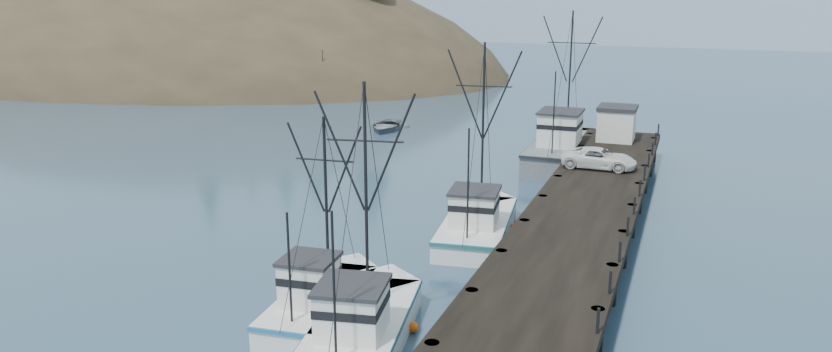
{
  "coord_description": "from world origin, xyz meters",
  "views": [
    {
      "loc": [
        19.41,
        -26.75,
        14.55
      ],
      "look_at": [
        3.28,
        15.83,
        2.5
      ],
      "focal_mm": 32.0,
      "sensor_mm": 36.0,
      "label": 1
    }
  ],
  "objects_px": {
    "work_vessel": "(563,147)",
    "motorboat": "(386,130)",
    "trawler_near": "(362,325)",
    "pier_shed": "(617,123)",
    "pickup_truck": "(599,158)",
    "trawler_mid": "(322,300)",
    "pier": "(586,205)",
    "trawler_far": "(478,223)"
  },
  "relations": [
    {
      "from": "trawler_far",
      "to": "pier_shed",
      "type": "height_order",
      "value": "trawler_far"
    },
    {
      "from": "pier_shed",
      "to": "pickup_truck",
      "type": "distance_m",
      "value": 9.98
    },
    {
      "from": "pier",
      "to": "trawler_far",
      "type": "xyz_separation_m",
      "value": [
        -5.77,
        -2.96,
        -0.87
      ]
    },
    {
      "from": "work_vessel",
      "to": "trawler_near",
      "type": "bearing_deg",
      "value": -93.56
    },
    {
      "from": "trawler_near",
      "to": "trawler_far",
      "type": "height_order",
      "value": "trawler_far"
    },
    {
      "from": "trawler_mid",
      "to": "pickup_truck",
      "type": "height_order",
      "value": "trawler_mid"
    },
    {
      "from": "work_vessel",
      "to": "pickup_truck",
      "type": "height_order",
      "value": "work_vessel"
    },
    {
      "from": "trawler_mid",
      "to": "trawler_far",
      "type": "distance_m",
      "value": 13.31
    },
    {
      "from": "trawler_near",
      "to": "work_vessel",
      "type": "height_order",
      "value": "work_vessel"
    },
    {
      "from": "pier",
      "to": "pier_shed",
      "type": "relative_size",
      "value": 13.75
    },
    {
      "from": "motorboat",
      "to": "pier_shed",
      "type": "bearing_deg",
      "value": -23.02
    },
    {
      "from": "work_vessel",
      "to": "pier_shed",
      "type": "bearing_deg",
      "value": 9.02
    },
    {
      "from": "pier_shed",
      "to": "motorboat",
      "type": "bearing_deg",
      "value": 164.18
    },
    {
      "from": "trawler_near",
      "to": "pier_shed",
      "type": "xyz_separation_m",
      "value": [
        6.25,
        35.49,
        2.6
      ]
    },
    {
      "from": "pier",
      "to": "trawler_mid",
      "type": "xyz_separation_m",
      "value": [
        -9.25,
        -15.8,
        -0.87
      ]
    },
    {
      "from": "work_vessel",
      "to": "motorboat",
      "type": "distance_m",
      "value": 20.31
    },
    {
      "from": "pier",
      "to": "trawler_mid",
      "type": "height_order",
      "value": "trawler_mid"
    },
    {
      "from": "pier",
      "to": "trawler_far",
      "type": "distance_m",
      "value": 6.54
    },
    {
      "from": "pier",
      "to": "trawler_far",
      "type": "height_order",
      "value": "trawler_far"
    },
    {
      "from": "pier",
      "to": "motorboat",
      "type": "bearing_deg",
      "value": 133.54
    },
    {
      "from": "pier",
      "to": "pier_shed",
      "type": "bearing_deg",
      "value": 90.86
    },
    {
      "from": "pier",
      "to": "work_vessel",
      "type": "distance_m",
      "value": 17.9
    },
    {
      "from": "trawler_mid",
      "to": "work_vessel",
      "type": "height_order",
      "value": "work_vessel"
    },
    {
      "from": "work_vessel",
      "to": "pickup_truck",
      "type": "relative_size",
      "value": 2.94
    },
    {
      "from": "motorboat",
      "to": "pickup_truck",
      "type": "bearing_deg",
      "value": -42.87
    },
    {
      "from": "work_vessel",
      "to": "pickup_truck",
      "type": "distance_m",
      "value": 10.24
    },
    {
      "from": "trawler_far",
      "to": "pier",
      "type": "bearing_deg",
      "value": 27.18
    },
    {
      "from": "work_vessel",
      "to": "motorboat",
      "type": "relative_size",
      "value": 2.56
    },
    {
      "from": "work_vessel",
      "to": "motorboat",
      "type": "bearing_deg",
      "value": 159.27
    },
    {
      "from": "pier",
      "to": "trawler_near",
      "type": "bearing_deg",
      "value": -110.44
    },
    {
      "from": "pier_shed",
      "to": "motorboat",
      "type": "relative_size",
      "value": 0.55
    },
    {
      "from": "pier_shed",
      "to": "pickup_truck",
      "type": "height_order",
      "value": "pier_shed"
    },
    {
      "from": "pickup_truck",
      "to": "motorboat",
      "type": "xyz_separation_m",
      "value": [
        -22.97,
        16.48,
        -2.7
      ]
    },
    {
      "from": "pier",
      "to": "motorboat",
      "type": "relative_size",
      "value": 7.61
    },
    {
      "from": "trawler_far",
      "to": "trawler_near",
      "type": "bearing_deg",
      "value": -92.95
    },
    {
      "from": "pier",
      "to": "trawler_mid",
      "type": "distance_m",
      "value": 18.34
    },
    {
      "from": "trawler_mid",
      "to": "motorboat",
      "type": "distance_m",
      "value": 42.72
    },
    {
      "from": "trawler_near",
      "to": "trawler_mid",
      "type": "xyz_separation_m",
      "value": [
        -2.74,
        1.69,
        -0.0
      ]
    },
    {
      "from": "pier",
      "to": "work_vessel",
      "type": "height_order",
      "value": "work_vessel"
    },
    {
      "from": "pickup_truck",
      "to": "motorboat",
      "type": "height_order",
      "value": "pickup_truck"
    },
    {
      "from": "trawler_far",
      "to": "motorboat",
      "type": "bearing_deg",
      "value": 122.54
    },
    {
      "from": "trawler_near",
      "to": "trawler_far",
      "type": "xyz_separation_m",
      "value": [
        0.75,
        14.53,
        0.0
      ]
    }
  ]
}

